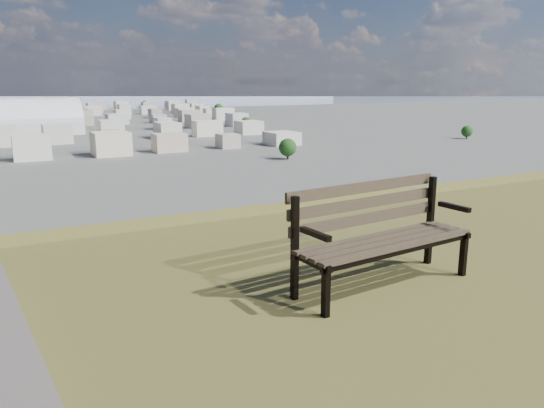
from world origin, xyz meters
TOP-DOWN VIEW (x-y plane):
  - park_bench at (1.09, 1.44)m, footprint 1.66×0.67m
  - arena at (11.65, 298.40)m, footprint 59.93×28.76m

SIDE VIEW (x-z plane):
  - arena at x=11.65m, z-range -6.51..18.11m
  - park_bench at x=1.09m, z-range 25.05..25.90m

